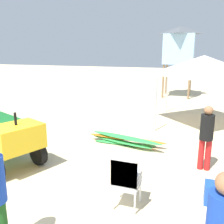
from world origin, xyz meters
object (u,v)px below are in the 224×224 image
at_px(stacked_plastic_chairs, 126,177).
at_px(popup_canopy, 204,66).
at_px(cooler_box, 218,194).
at_px(surfboard_pile, 125,140).
at_px(lifeguard_near_right, 206,134).
at_px(utility_cart, 2,134).
at_px(lifeguard_tower, 179,45).

bearing_deg(stacked_plastic_chairs, popup_canopy, 79.13).
bearing_deg(cooler_box, stacked_plastic_chairs, -155.41).
distance_m(stacked_plastic_chairs, cooler_box, 1.86).
height_order(surfboard_pile, lifeguard_near_right, lifeguard_near_right).
relative_size(stacked_plastic_chairs, popup_canopy, 0.36).
xyz_separation_m(utility_cart, lifeguard_tower, (3.35, 11.63, 2.42)).
xyz_separation_m(stacked_plastic_chairs, lifeguard_tower, (-0.23, 12.48, 2.55)).
relative_size(stacked_plastic_chairs, surfboard_pile, 0.44).
height_order(lifeguard_near_right, cooler_box, lifeguard_near_right).
bearing_deg(lifeguard_tower, cooler_box, -80.94).
height_order(utility_cart, cooler_box, utility_cart).
bearing_deg(surfboard_pile, popup_canopy, 56.78).
bearing_deg(cooler_box, lifeguard_near_right, 99.75).
distance_m(lifeguard_near_right, cooler_box, 1.63).
distance_m(utility_cart, stacked_plastic_chairs, 3.68).
bearing_deg(surfboard_pile, cooler_box, -42.32).
distance_m(stacked_plastic_chairs, surfboard_pile, 3.27).
xyz_separation_m(surfboard_pile, popup_canopy, (2.17, 3.31, 2.15)).
relative_size(popup_canopy, cooler_box, 6.29).
xyz_separation_m(surfboard_pile, lifeguard_near_right, (2.33, -0.90, 0.76)).
bearing_deg(cooler_box, popup_canopy, 94.14).
xyz_separation_m(utility_cart, lifeguard_near_right, (4.97, 1.34, 0.14)).
xyz_separation_m(popup_canopy, cooler_box, (0.41, -5.65, -2.13)).
xyz_separation_m(lifeguard_near_right, popup_canopy, (-0.16, 4.21, 1.40)).
bearing_deg(lifeguard_tower, surfboard_pile, -94.28).
xyz_separation_m(surfboard_pile, lifeguard_tower, (0.70, 9.39, 3.03)).
bearing_deg(surfboard_pile, utility_cart, -139.66).
height_order(utility_cart, surfboard_pile, utility_cart).
relative_size(lifeguard_near_right, cooler_box, 3.29).
bearing_deg(lifeguard_near_right, popup_canopy, 92.20).
xyz_separation_m(utility_cart, cooler_box, (5.22, -0.10, -0.59)).
height_order(utility_cart, lifeguard_tower, lifeguard_tower).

